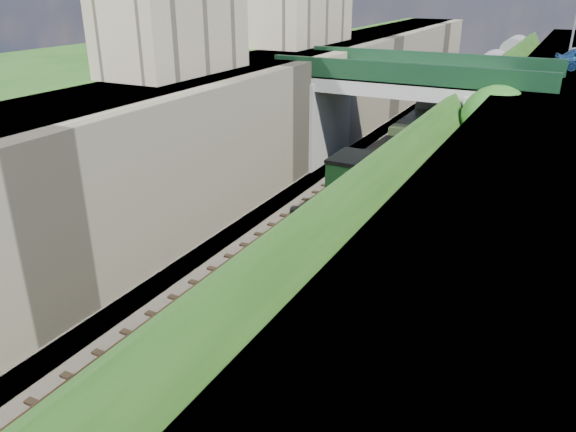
{
  "coord_description": "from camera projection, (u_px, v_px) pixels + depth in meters",
  "views": [
    {
      "loc": [
        9.34,
        -9.87,
        11.39
      ],
      "look_at": [
        0.0,
        8.25,
        2.84
      ],
      "focal_mm": 35.0,
      "sensor_mm": 36.0,
      "label": 1
    }
  ],
  "objects": [
    {
      "name": "retaining_wall",
      "position": [
        296.0,
        123.0,
        33.81
      ],
      "size": [
        1.0,
        90.0,
        7.0
      ],
      "primitive_type": "cube",
      "color": "#756B56",
      "rests_on": "ground"
    },
    {
      "name": "street_plateau_left",
      "position": [
        246.0,
        117.0,
        35.28
      ],
      "size": [
        6.0,
        90.0,
        7.0
      ],
      "primitive_type": "cube",
      "color": "#262628",
      "rests_on": "ground"
    },
    {
      "name": "street_plateau_right",
      "position": [
        568.0,
        163.0,
        27.61
      ],
      "size": [
        8.0,
        90.0,
        6.25
      ],
      "primitive_type": "cube",
      "color": "#262628",
      "rests_on": "ground"
    },
    {
      "name": "locomotive",
      "position": [
        337.0,
        223.0,
        23.79
      ],
      "size": [
        3.1,
        10.23,
        3.83
      ],
      "color": "black",
      "rests_on": "trackbed"
    },
    {
      "name": "building_far",
      "position": [
        296.0,
        1.0,
        41.6
      ],
      "size": [
        5.0,
        10.0,
        6.0
      ],
      "primitive_type": "cube",
      "color": "gray",
      "rests_on": "street_plateau_left"
    },
    {
      "name": "building_near",
      "position": [
        174.0,
        32.0,
        28.45
      ],
      "size": [
        4.0,
        8.0,
        4.0
      ],
      "primitive_type": "cube",
      "color": "gray",
      "rests_on": "street_plateau_left"
    },
    {
      "name": "track_left",
      "position": [
        348.0,
        183.0,
        33.59
      ],
      "size": [
        2.5,
        90.0,
        0.2
      ],
      "color": "black",
      "rests_on": "trackbed"
    },
    {
      "name": "coach_front",
      "position": [
        445.0,
        123.0,
        40.09
      ],
      "size": [
        2.9,
        18.0,
        3.7
      ],
      "color": "black",
      "rests_on": "trackbed"
    },
    {
      "name": "coach_rear",
      "position": [
        513.0,
        61.0,
        70.91
      ],
      "size": [
        2.9,
        18.0,
        3.7
      ],
      "color": "black",
      "rests_on": "trackbed"
    },
    {
      "name": "tender",
      "position": [
        390.0,
        179.0,
        29.93
      ],
      "size": [
        2.7,
        6.0,
        3.05
      ],
      "color": "black",
      "rests_on": "trackbed"
    },
    {
      "name": "coach_middle",
      "position": [
        488.0,
        83.0,
        55.5
      ],
      "size": [
        2.9,
        18.0,
        3.7
      ],
      "color": "black",
      "rests_on": "trackbed"
    },
    {
      "name": "track_right",
      "position": [
        400.0,
        191.0,
        32.23
      ],
      "size": [
        2.5,
        90.0,
        0.2
      ],
      "color": "black",
      "rests_on": "trackbed"
    },
    {
      "name": "road_bridge",
      "position": [
        420.0,
        111.0,
        34.14
      ],
      "size": [
        16.0,
        6.4,
        7.25
      ],
      "color": "gray",
      "rests_on": "ground"
    },
    {
      "name": "embankment_slope",
      "position": [
        470.0,
        163.0,
        29.46
      ],
      "size": [
        4.8,
        90.0,
        6.51
      ],
      "color": "#1E4714",
      "rests_on": "ground"
    },
    {
      "name": "trackbed",
      "position": [
        380.0,
        190.0,
        32.8
      ],
      "size": [
        10.0,
        90.0,
        0.2
      ],
      "primitive_type": "cube",
      "color": "#473F38",
      "rests_on": "ground"
    },
    {
      "name": "ground",
      "position": [
        159.0,
        402.0,
        16.44
      ],
      "size": [
        160.0,
        160.0,
        0.0
      ],
      "primitive_type": "plane",
      "color": "#1E4714",
      "rests_on": "ground"
    },
    {
      "name": "tree",
      "position": [
        498.0,
        123.0,
        28.84
      ],
      "size": [
        3.6,
        3.8,
        6.6
      ],
      "color": "black",
      "rests_on": "ground"
    }
  ]
}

